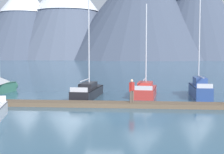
{
  "coord_description": "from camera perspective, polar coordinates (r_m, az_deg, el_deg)",
  "views": [
    {
      "loc": [
        2.43,
        -19.55,
        3.91
      ],
      "look_at": [
        0.0,
        6.0,
        2.0
      ],
      "focal_mm": 52.5,
      "sensor_mm": 36.0,
      "label": 1
    }
  ],
  "objects": [
    {
      "name": "mountain_east_summit",
      "position": [
        198.95,
        14.47,
        11.16
      ],
      "size": [
        69.76,
        69.76,
        54.59
      ],
      "color": "#424C60",
      "rests_on": "ground"
    },
    {
      "name": "dock",
      "position": [
        23.98,
        -0.45,
        -4.78
      ],
      "size": [
        28.2,
        1.9,
        0.3
      ],
      "color": "brown",
      "rests_on": "ground"
    },
    {
      "name": "mountain_central_massif",
      "position": [
        207.43,
        -7.84,
        11.17
      ],
      "size": [
        79.63,
        79.63,
        54.98
      ],
      "color": "#4C566B",
      "rests_on": "ground"
    },
    {
      "name": "sailboat_mid_dock_starboard",
      "position": [
        29.84,
        5.89,
        -2.25
      ],
      "size": [
        2.22,
        6.38,
        8.26
      ],
      "color": "#B2332D",
      "rests_on": "ground"
    },
    {
      "name": "person_on_dock",
      "position": [
        23.82,
        3.46,
        -2.14
      ],
      "size": [
        0.39,
        0.5,
        1.69
      ],
      "color": "brown",
      "rests_on": "dock"
    },
    {
      "name": "mountain_shoulder_ridge",
      "position": [
        198.95,
        5.08,
        12.01
      ],
      "size": [
        95.86,
        95.86,
        60.07
      ],
      "color": "#424C60",
      "rests_on": "ground"
    },
    {
      "name": "mountain_west_summit",
      "position": [
        210.21,
        -15.07,
        9.56
      ],
      "size": [
        72.3,
        72.3,
        45.95
      ],
      "color": "#424C60",
      "rests_on": "ground"
    },
    {
      "name": "sailboat_far_berth",
      "position": [
        30.19,
        14.93,
        -1.98
      ],
      "size": [
        1.53,
        6.52,
        9.13
      ],
      "color": "navy",
      "rests_on": "ground"
    },
    {
      "name": "sailboat_mid_dock_port",
      "position": [
        29.33,
        -3.95,
        -2.35
      ],
      "size": [
        1.98,
        7.86,
        8.84
      ],
      "color": "black",
      "rests_on": "ground"
    },
    {
      "name": "ground_plane",
      "position": [
        20.09,
        -1.63,
        -6.97
      ],
      "size": [
        700.0,
        700.0,
        0.0
      ],
      "primitive_type": "plane",
      "color": "#335B75"
    }
  ]
}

